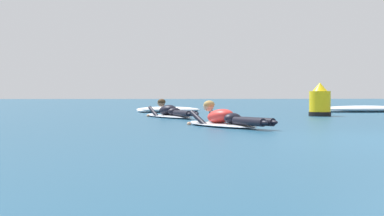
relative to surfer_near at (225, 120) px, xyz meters
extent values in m
plane|color=navy|center=(2.27, 6.57, -0.14)|extent=(120.00, 120.00, 0.00)
ellipsoid|color=silver|center=(-0.05, 0.09, -0.10)|extent=(1.42, 2.05, 0.07)
ellipsoid|color=silver|center=(-0.47, 0.94, -0.09)|extent=(0.28, 0.27, 0.06)
ellipsoid|color=red|center=(-0.07, 0.14, 0.06)|extent=(0.67, 0.80, 0.35)
ellipsoid|color=black|center=(0.11, -0.22, 0.03)|extent=(0.43, 0.40, 0.20)
cylinder|color=black|center=(0.30, -0.78, 0.00)|extent=(0.47, 0.86, 0.14)
ellipsoid|color=black|center=(0.48, -1.18, 0.00)|extent=(0.19, 0.24, 0.08)
cylinder|color=black|center=(0.45, -0.71, 0.00)|extent=(0.56, 0.82, 0.14)
ellipsoid|color=black|center=(0.66, -1.09, 0.00)|extent=(0.19, 0.24, 0.08)
cylinder|color=black|center=(-0.44, 0.38, -0.02)|extent=(0.36, 0.60, 0.35)
sphere|color=tan|center=(-0.62, 0.74, -0.12)|extent=(0.09, 0.09, 0.09)
cylinder|color=black|center=(-0.03, 0.56, -0.02)|extent=(0.36, 0.60, 0.35)
sphere|color=tan|center=(-0.20, 0.90, -0.12)|extent=(0.09, 0.09, 0.09)
sphere|color=tan|center=(-0.25, 0.50, 0.24)|extent=(0.21, 0.21, 0.21)
ellipsoid|color=#AD894C|center=(-0.24, 0.48, 0.27)|extent=(0.29, 0.28, 0.16)
ellipsoid|color=silver|center=(-0.88, 4.35, -0.10)|extent=(1.45, 2.39, 0.07)
ellipsoid|color=silver|center=(-1.33, 5.38, -0.09)|extent=(0.26, 0.26, 0.06)
ellipsoid|color=black|center=(-0.90, 4.39, 0.06)|extent=(0.64, 0.78, 0.35)
ellipsoid|color=black|center=(-0.74, 4.03, 0.03)|extent=(0.42, 0.39, 0.20)
cylinder|color=black|center=(-0.59, 3.48, 0.00)|extent=(0.41, 0.82, 0.14)
ellipsoid|color=black|center=(-0.44, 3.10, 0.00)|extent=(0.18, 0.24, 0.08)
cylinder|color=black|center=(-0.44, 3.55, 0.00)|extent=(0.50, 0.80, 0.14)
ellipsoid|color=black|center=(-0.25, 3.18, 0.00)|extent=(0.18, 0.24, 0.08)
cylinder|color=black|center=(-1.25, 4.65, -0.02)|extent=(0.33, 0.61, 0.35)
sphere|color=tan|center=(-1.41, 5.01, -0.12)|extent=(0.09, 0.09, 0.09)
cylinder|color=black|center=(-0.84, 4.80, -0.02)|extent=(0.33, 0.61, 0.35)
sphere|color=tan|center=(-0.99, 5.15, -0.12)|extent=(0.09, 0.09, 0.09)
sphere|color=tan|center=(-1.05, 4.76, 0.24)|extent=(0.21, 0.21, 0.21)
ellipsoid|color=#47331E|center=(-1.05, 4.74, 0.27)|extent=(0.28, 0.27, 0.16)
ellipsoid|color=white|center=(6.01, 8.30, -0.03)|extent=(3.10, 1.06, 0.23)
ellipsoid|color=white|center=(6.78, 8.41, -0.06)|extent=(1.14, 0.55, 0.16)
ellipsoid|color=white|center=(5.08, 8.25, -0.08)|extent=(1.13, 0.54, 0.12)
ellipsoid|color=white|center=(-0.73, 8.38, -0.04)|extent=(2.30, 1.32, 0.20)
ellipsoid|color=white|center=(-0.18, 8.39, -0.07)|extent=(0.86, 0.60, 0.14)
ellipsoid|color=white|center=(-1.39, 8.44, -0.08)|extent=(0.79, 0.46, 0.11)
cylinder|color=yellow|center=(3.41, 5.02, 0.21)|extent=(0.60, 0.60, 0.70)
cone|color=yellow|center=(3.41, 5.02, 0.69)|extent=(0.42, 0.42, 0.24)
cylinder|color=black|center=(3.41, 5.02, -0.08)|extent=(0.62, 0.62, 0.12)
camera|label=1|loc=(-1.48, -10.34, 0.47)|focal=52.35mm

